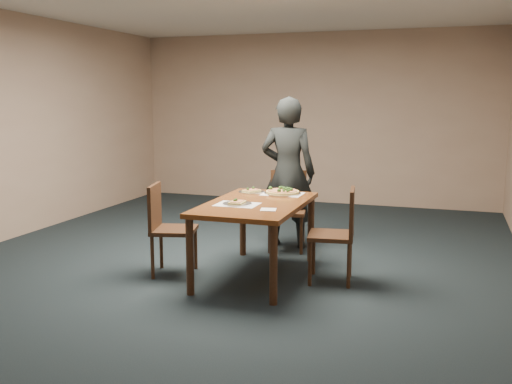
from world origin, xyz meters
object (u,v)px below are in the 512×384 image
(diner, at_px, (288,173))
(slice_plate_far, at_px, (251,191))
(dining_table, at_px, (256,211))
(pizza_pan, at_px, (283,192))
(chair_right, at_px, (339,229))
(chair_far, at_px, (288,205))
(chair_left, at_px, (166,224))
(slice_plate_near, at_px, (237,203))

(diner, distance_m, slice_plate_far, 0.74)
(slice_plate_far, bearing_deg, dining_table, -66.50)
(pizza_pan, xyz_separation_m, slice_plate_far, (-0.35, 0.00, -0.01))
(chair_right, relative_size, diner, 0.52)
(slice_plate_far, bearing_deg, chair_far, 69.09)
(chair_right, bearing_deg, chair_far, -149.96)
(chair_left, bearing_deg, slice_plate_near, -102.03)
(slice_plate_near, bearing_deg, slice_plate_far, 98.05)
(chair_far, height_order, pizza_pan, chair_far)
(dining_table, relative_size, slice_plate_far, 5.36)
(chair_right, bearing_deg, dining_table, -90.30)
(chair_left, xyz_separation_m, chair_right, (1.68, 0.31, 0.00))
(slice_plate_far, bearing_deg, diner, 73.23)
(chair_far, xyz_separation_m, diner, (-0.02, 0.09, 0.37))
(chair_far, distance_m, chair_right, 1.31)
(chair_far, xyz_separation_m, slice_plate_near, (-0.13, -1.31, 0.25))
(dining_table, relative_size, chair_far, 1.65)
(diner, xyz_separation_m, slice_plate_far, (-0.21, -0.70, -0.12))
(chair_far, relative_size, chair_left, 1.00)
(chair_left, height_order, slice_plate_near, chair_left)
(chair_right, xyz_separation_m, diner, (-0.82, 1.13, 0.37))
(dining_table, xyz_separation_m, pizza_pan, (0.12, 0.53, 0.12))
(chair_left, bearing_deg, diner, -45.23)
(dining_table, xyz_separation_m, slice_plate_far, (-0.23, 0.53, 0.10))
(chair_left, bearing_deg, dining_table, -91.34)
(slice_plate_near, bearing_deg, diner, 85.45)
(pizza_pan, height_order, slice_plate_far, pizza_pan)
(slice_plate_far, bearing_deg, chair_left, -131.36)
(chair_left, bearing_deg, chair_far, -47.55)
(pizza_pan, bearing_deg, chair_right, -31.78)
(diner, relative_size, slice_plate_far, 6.30)
(dining_table, height_order, chair_far, chair_far)
(chair_left, bearing_deg, chair_right, -94.03)
(chair_far, distance_m, pizza_pan, 0.67)
(slice_plate_far, bearing_deg, chair_right, -22.40)
(chair_left, bearing_deg, slice_plate_far, -55.73)
(dining_table, xyz_separation_m, chair_far, (0.00, 1.14, -0.14))
(dining_table, relative_size, pizza_pan, 3.90)
(pizza_pan, bearing_deg, chair_left, -143.57)
(chair_far, bearing_deg, chair_right, -63.04)
(chair_far, xyz_separation_m, chair_right, (0.80, -1.04, 0.00))
(slice_plate_near, relative_size, slice_plate_far, 1.00)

